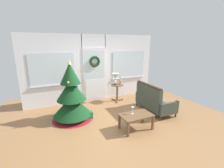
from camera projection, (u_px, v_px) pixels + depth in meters
ground_plane at (118, 121)px, 4.61m from camera, size 6.76×6.76×0.00m
back_wall_with_door at (94, 68)px, 6.11m from camera, size 5.20×0.19×2.55m
christmas_tree at (72, 98)px, 4.62m from camera, size 1.21×1.21×1.77m
settee_sofa at (153, 101)px, 5.21m from camera, size 0.75×1.42×0.96m
side_table at (117, 89)px, 6.12m from camera, size 0.50×0.48×0.67m
table_lamp at (115, 77)px, 6.01m from camera, size 0.28×0.28×0.44m
flower_vase at (120, 82)px, 6.03m from camera, size 0.11×0.10×0.35m
coffee_table at (136, 117)px, 4.13m from camera, size 0.85×0.53×0.42m
wine_glass at (133, 109)px, 4.12m from camera, size 0.08×0.08×0.20m
gift_box at (89, 115)px, 4.80m from camera, size 0.20×0.18×0.20m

